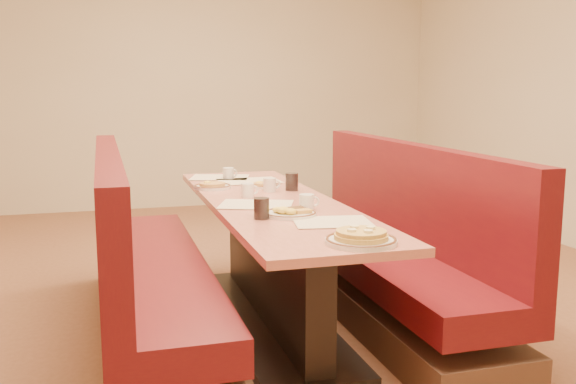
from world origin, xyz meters
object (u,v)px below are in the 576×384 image
object	(u,v)px
booth_left	(143,276)
eggs_plate	(290,213)
diner_table	(272,264)
coffee_mug_c	(270,185)
coffee_mug_b	(248,190)
coffee_mug_a	(307,202)
soda_tumbler_mid	(292,182)
soda_tumbler_near	(261,208)
pancake_plate	(361,238)
booth_right	(387,257)
coffee_mug_d	(229,173)

from	to	relation	value
booth_left	eggs_plate	bearing A→B (deg)	-33.28
diner_table	coffee_mug_c	size ratio (longest dim) A/B	22.48
coffee_mug_b	coffee_mug_c	size ratio (longest dim) A/B	0.98
coffee_mug_a	soda_tumbler_mid	distance (m)	0.65
soda_tumbler_near	soda_tumbler_mid	size ratio (longest dim) A/B	0.96
booth_left	soda_tumbler_near	bearing A→B (deg)	-41.96
pancake_plate	soda_tumbler_near	bearing A→B (deg)	114.22
diner_table	booth_right	xyz separation A→B (m)	(0.73, 0.00, -0.01)
coffee_mug_c	soda_tumbler_near	xyz separation A→B (m)	(-0.25, -0.79, 0.01)
pancake_plate	soda_tumbler_near	distance (m)	0.66
eggs_plate	coffee_mug_b	bearing A→B (deg)	97.95
pancake_plate	soda_tumbler_near	xyz separation A→B (m)	(-0.27, 0.60, 0.03)
pancake_plate	coffee_mug_b	size ratio (longest dim) A/B	2.74
booth_left	soda_tumbler_mid	world-z (taller)	booth_left
coffee_mug_b	soda_tumbler_mid	xyz separation A→B (m)	(0.32, 0.17, 0.01)
coffee_mug_a	soda_tumbler_near	size ratio (longest dim) A/B	1.06
eggs_plate	coffee_mug_a	xyz separation A→B (m)	(0.13, 0.12, 0.03)
diner_table	booth_left	bearing A→B (deg)	180.00
coffee_mug_a	soda_tumbler_near	world-z (taller)	soda_tumbler_near
booth_right	booth_left	bearing A→B (deg)	180.00
booth_left	coffee_mug_a	xyz separation A→B (m)	(0.84, -0.34, 0.43)
coffee_mug_c	coffee_mug_d	size ratio (longest dim) A/B	1.04
diner_table	booth_right	bearing A→B (deg)	0.00
coffee_mug_d	coffee_mug_b	bearing A→B (deg)	-107.39
booth_left	booth_right	xyz separation A→B (m)	(1.46, 0.00, 0.00)
eggs_plate	coffee_mug_c	bearing A→B (deg)	82.77
coffee_mug_d	coffee_mug_c	bearing A→B (deg)	-91.28
booth_right	coffee_mug_b	size ratio (longest dim) A/B	23.02
booth_left	booth_right	world-z (taller)	same
diner_table	coffee_mug_b	distance (m)	0.45
diner_table	coffee_mug_b	xyz separation A→B (m)	(-0.11, 0.13, 0.42)
diner_table	soda_tumbler_near	world-z (taller)	soda_tumbler_near
booth_right	pancake_plate	distance (m)	1.34
booth_left	coffee_mug_b	world-z (taller)	booth_left
booth_left	booth_right	distance (m)	1.46
booth_left	coffee_mug_a	distance (m)	1.00
booth_left	soda_tumbler_near	size ratio (longest dim) A/B	23.93
booth_right	coffee_mug_d	bearing A→B (deg)	131.96
booth_right	pancake_plate	size ratio (longest dim) A/B	8.39
diner_table	coffee_mug_a	world-z (taller)	coffee_mug_a
pancake_plate	coffee_mug_a	distance (m)	0.76
eggs_plate	coffee_mug_a	bearing A→B (deg)	43.24
diner_table	soda_tumbler_mid	world-z (taller)	soda_tumbler_mid
soda_tumbler_mid	diner_table	bearing A→B (deg)	-124.86
pancake_plate	soda_tumbler_near	world-z (taller)	soda_tumbler_near
coffee_mug_b	coffee_mug_d	size ratio (longest dim) A/B	1.02
pancake_plate	eggs_plate	world-z (taller)	pancake_plate
soda_tumbler_near	pancake_plate	bearing A→B (deg)	-65.78
diner_table	pancake_plate	size ratio (longest dim) A/B	8.39
coffee_mug_a	coffee_mug_c	size ratio (longest dim) A/B	0.99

